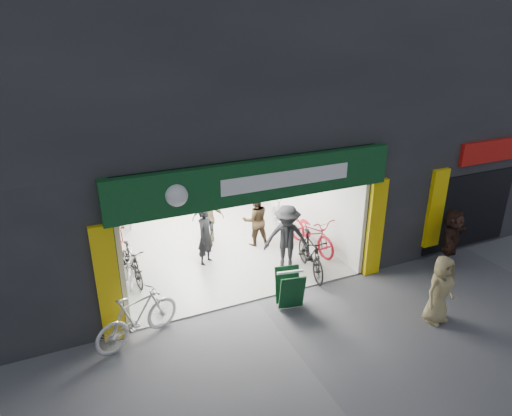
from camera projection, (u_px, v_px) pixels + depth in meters
ground at (257, 301)px, 10.81m from camera, size 60.00×60.00×0.00m
building at (217, 86)px, 13.69m from camera, size 17.00×10.27×8.00m
bike_left_front at (131, 263)px, 11.58m from camera, size 0.90×1.77×0.89m
bike_left_midfront at (132, 263)px, 11.47m from camera, size 0.67×1.67×0.98m
bike_left_midback at (118, 227)px, 13.39m from camera, size 0.79×1.98×1.02m
bike_left_back at (129, 206)px, 14.75m from camera, size 0.84×1.96×1.14m
bike_right_front at (311, 254)px, 11.77m from camera, size 0.86×1.92×1.12m
bike_right_mid at (311, 232)px, 13.01m from camera, size 0.94×2.12×1.08m
bike_right_back at (282, 218)px, 13.97m from camera, size 0.68×1.81×1.06m
parked_bike at (137, 317)px, 9.26m from camera, size 1.98×1.21×1.15m
customer_a at (206, 236)px, 12.12m from camera, size 0.73×0.70×1.67m
customer_b at (256, 220)px, 13.16m from camera, size 0.85×0.70×1.61m
customer_c at (287, 239)px, 11.79m from camera, size 1.37×1.19×1.84m
customer_d at (208, 218)px, 13.31m from camera, size 1.00×0.61×1.59m
pedestrian_near at (440, 290)px, 9.80m from camera, size 0.84×0.61×1.58m
pedestrian_far at (451, 239)px, 11.97m from camera, size 1.58×1.22×1.67m
sandwich_board at (290, 288)px, 10.42m from camera, size 0.68×0.69×0.90m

